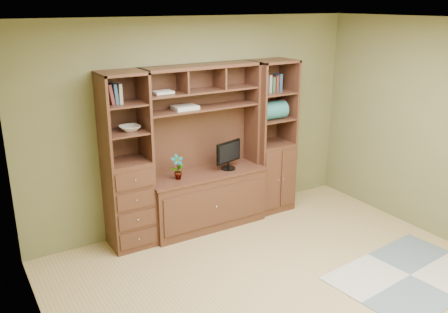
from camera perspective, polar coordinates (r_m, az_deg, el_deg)
room at (r=4.40m, az=9.31°, el=-1.48°), size 4.60×4.10×2.64m
center_hutch at (r=5.82m, az=-2.19°, el=0.81°), size 1.54×0.53×2.05m
left_tower at (r=5.47m, az=-11.60°, el=-0.72°), size 0.50×0.45×2.05m
right_tower at (r=6.38m, az=5.72°, el=2.32°), size 0.55×0.45×2.05m
rug at (r=5.52m, az=21.49°, el=-13.16°), size 1.73×1.24×0.01m
monitor at (r=5.95m, az=0.54°, el=0.77°), size 0.45×0.29×0.50m
orchid at (r=5.66m, az=-5.61°, el=-1.27°), size 0.16×0.11×0.31m
magazines at (r=5.66m, az=-4.71°, el=5.90°), size 0.29×0.21×0.04m
bowl at (r=5.37m, az=-11.26°, el=3.36°), size 0.23×0.23×0.06m
blanket_teal at (r=6.22m, az=5.71°, el=5.53°), size 0.40×0.23×0.23m
blanket_red at (r=6.40m, az=5.88°, el=5.79°), size 0.39×0.22×0.22m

